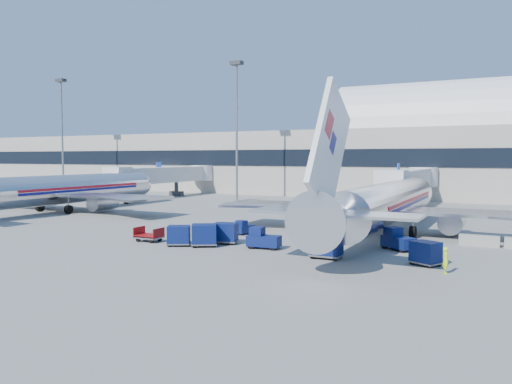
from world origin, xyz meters
The scene contains 19 objects.
ground centered at (0.00, 0.00, 0.00)m, with size 260.00×260.00×0.00m, color gray.
terminal centered at (-13.60, 55.96, 7.52)m, with size 170.00×28.15×21.00m.
airliner_main centered at (10.00, 4.51, 2.93)m, with size 32.00×37.26×12.07m.
airliner_mid centered at (-32.00, 4.51, 2.93)m, with size 32.00×37.26×12.07m.
jetbridge_near centered at (7.60, 30.81, 3.93)m, with size 4.40×27.50×6.25m.
jetbridge_mid centered at (-34.40, 30.81, 3.93)m, with size 4.40×27.50×6.25m.
mast_far_west centered at (-60.00, 30.00, 14.79)m, with size 2.00×1.20×22.60m.
mast_west centered at (-20.00, 30.00, 14.79)m, with size 2.00×1.20×22.60m.
barrier_near centered at (18.00, 2.00, 0.45)m, with size 3.00×0.55×0.90m, color #9E9E96.
tug_lead centered at (3.03, -6.78, 0.76)m, with size 2.68×1.55×1.67m.
tug_right centered at (12.49, -2.53, 0.77)m, with size 2.86×2.57×1.69m.
tug_left centered at (-1.74, -1.08, 0.60)m, with size 1.38×2.17×1.31m.
cart_train_a centered at (-0.63, -6.26, 0.91)m, with size 2.26×1.93×1.71m.
cart_train_b centered at (-1.47, -8.16, 0.95)m, with size 2.53×2.38×1.78m.
cart_train_c centered at (-3.46, -8.83, 0.87)m, with size 2.29×2.11×1.62m.
cart_solo_near centered at (8.74, -8.15, 1.00)m, with size 2.14×1.64×1.88m.
cart_solo_far centered at (15.28, -7.33, 0.84)m, with size 2.23×2.06×1.58m.
cart_open_red centered at (-6.90, -8.29, 0.42)m, with size 2.19×1.54×0.59m.
ramp_worker centered at (16.74, -9.16, 0.82)m, with size 0.60×0.39×1.64m, color #B9E418.
Camera 1 is at (20.17, -41.23, 7.11)m, focal length 35.00 mm.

